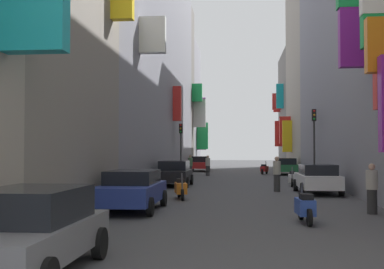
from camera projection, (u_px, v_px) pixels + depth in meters
The scene contains 24 objects.
ground_plane at pixel (240, 181), 33.20m from camera, with size 140.00×140.00×0.00m, color #424244.
building_left_mid_b at pixel (131, 40), 36.03m from camera, with size 7.30×31.28×20.35m.
building_left_mid_c at pixel (166, 90), 53.25m from camera, with size 7.35×3.43×17.35m.
building_left_far at pixel (173, 106), 59.47m from camera, with size 7.32×9.16×14.84m.
building_right_mid_b at pixel (379, 39), 28.39m from camera, with size 7.38×24.10×17.06m.
building_right_mid_c at pixel (324, 73), 46.45m from camera, with size 7.34×12.11×18.81m.
building_right_far at pixel (308, 111), 57.45m from camera, with size 7.03×10.18×13.39m.
parked_car_blue at pixel (132, 189), 16.85m from camera, with size 1.98×4.25×1.37m.
parked_car_grey at pixel (30, 229), 8.19m from camera, with size 1.87×3.95×1.43m.
parked_car_black at pixel (174, 173), 28.37m from camera, with size 1.97×4.06×1.45m.
parked_car_white at pixel (317, 178), 23.33m from camera, with size 1.89×4.19×1.40m.
parked_car_green at pixel (286, 166), 41.80m from camera, with size 1.91×4.26×1.40m.
parked_car_red at pixel (200, 163), 48.51m from camera, with size 1.83×3.95×1.47m.
scooter_blue at pixel (305, 207), 13.91m from camera, with size 0.49×1.80×1.13m.
scooter_silver at pixel (184, 174), 33.52m from camera, with size 0.73×1.92×1.13m.
scooter_red at pixel (264, 169), 42.44m from camera, with size 0.77×1.78×1.13m.
scooter_orange at pixel (181, 188), 20.77m from camera, with size 0.68×1.95×1.13m.
scooter_white at pixel (292, 178), 28.26m from camera, with size 0.58×1.80×1.13m.
pedestrian_crossing at pixel (277, 174), 24.52m from camera, with size 0.52×0.52×1.76m.
pedestrian_near_right at pixel (208, 166), 39.97m from camera, with size 0.44×0.44×1.65m.
pedestrian_mid_street at pixel (190, 166), 38.57m from camera, with size 0.51×0.51×1.70m.
pedestrian_far_away at pixel (372, 189), 15.91m from camera, with size 0.44×0.44×1.64m.
traffic_light_near_corner at pixel (314, 133), 30.88m from camera, with size 0.26×0.34×4.66m.
traffic_light_far_corner at pixel (181, 141), 38.04m from camera, with size 0.26×0.34×4.14m.
Camera 1 is at (-0.15, -3.44, 2.07)m, focal length 45.88 mm.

